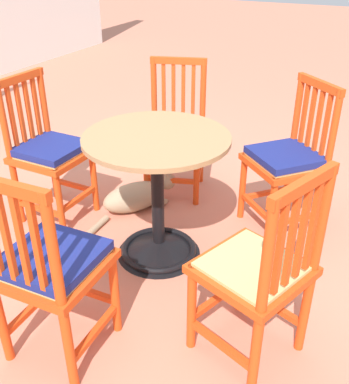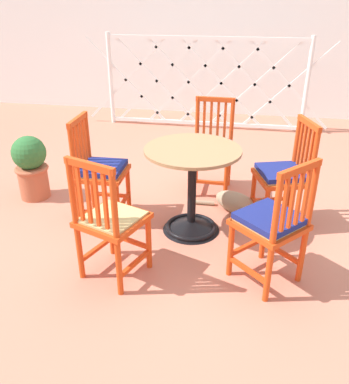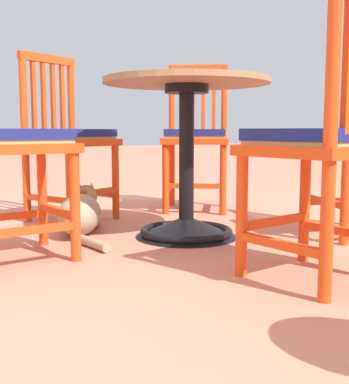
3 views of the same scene
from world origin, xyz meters
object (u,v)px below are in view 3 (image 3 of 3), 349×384
Objects in this scene: orange_chair_near_fence at (322,146)px; orange_chair_tucked_in at (68,140)px; cafe_table at (186,176)px; orange_chair_by_planter at (8,144)px; orange_chair_at_corner at (196,138)px; tabby_cat at (81,213)px.

orange_chair_tucked_in is at bearing 6.95° from orange_chair_near_fence.
orange_chair_near_fence reaches higher than cafe_table.
cafe_table is 0.82m from orange_chair_by_planter.
orange_chair_at_corner and orange_chair_tucked_in have the same top height.
orange_chair_at_corner is (0.61, -0.55, 0.16)m from cafe_table.
orange_chair_tucked_in is at bearing -16.00° from tabby_cat.
orange_chair_at_corner is (0.53, -1.35, 0.00)m from orange_chair_by_planter.
cafe_table is at bearing 137.80° from orange_chair_at_corner.
cafe_table is at bearing -95.61° from orange_chair_by_planter.
tabby_cat is at bearing 41.96° from cafe_table.
orange_chair_tucked_in reaches higher than cafe_table.
orange_chair_near_fence is 1.00× the size of orange_chair_at_corner.
tabby_cat is (-0.34, 0.10, -0.35)m from orange_chair_tucked_in.
orange_chair_near_fence is 1.55m from orange_chair_tucked_in.
orange_chair_by_planter is 0.65m from tabby_cat.
orange_chair_at_corner is at bearing -98.80° from orange_chair_tucked_in.
orange_chair_at_corner is (1.41, -0.62, 0.00)m from orange_chair_near_fence.
orange_chair_by_planter is at bearing 111.47° from orange_chair_at_corner.
orange_chair_tucked_in is (0.73, 0.25, 0.16)m from cafe_table.
orange_chair_by_planter is at bearing 39.83° from orange_chair_near_fence.
orange_chair_by_planter is 1.30× the size of tabby_cat.
orange_chair_by_planter is at bearing 124.82° from tabby_cat.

